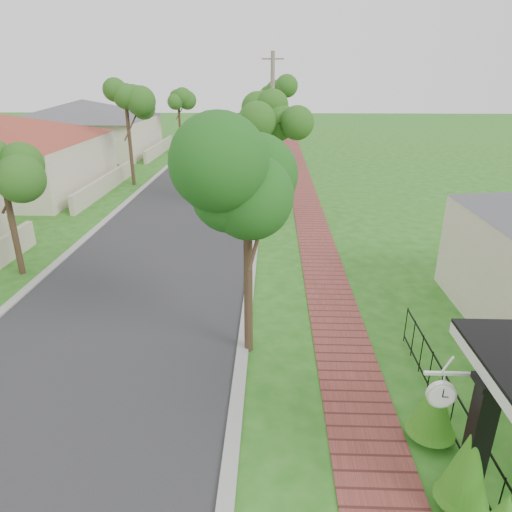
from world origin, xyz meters
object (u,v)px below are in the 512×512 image
(parked_car_red, at_px, (236,171))
(near_tree, at_px, (248,185))
(parked_car_white, at_px, (248,143))
(utility_pole, at_px, (272,125))
(porch_post, at_px, (475,454))
(station_clock, at_px, (442,393))

(parked_car_red, distance_m, near_tree, 20.10)
(parked_car_white, distance_m, utility_pole, 16.74)
(parked_car_red, height_order, utility_pole, utility_pole)
(porch_post, height_order, parked_car_red, porch_post)
(porch_post, xyz_separation_m, near_tree, (-3.75, 4.45, 3.19))
(porch_post, distance_m, parked_car_red, 24.77)
(parked_car_red, xyz_separation_m, utility_pole, (2.31, -3.14, 3.26))
(parked_car_red, distance_m, utility_pole, 5.08)
(parked_car_red, relative_size, station_clock, 5.16)
(parked_car_red, distance_m, station_clock, 24.31)
(station_clock, bearing_deg, near_tree, 128.77)
(near_tree, distance_m, utility_pole, 16.56)
(parked_car_red, bearing_deg, porch_post, -83.27)
(near_tree, height_order, station_clock, near_tree)
(porch_post, relative_size, near_tree, 0.47)
(porch_post, height_order, utility_pole, utility_pole)
(porch_post, xyz_separation_m, station_clock, (-0.50, 0.40, 0.83))
(near_tree, relative_size, utility_pole, 0.70)
(porch_post, height_order, parked_car_white, porch_post)
(parked_car_red, xyz_separation_m, station_clock, (5.05, -23.74, 1.28))
(near_tree, distance_m, station_clock, 5.71)
(near_tree, xyz_separation_m, station_clock, (3.25, -4.05, -2.36))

